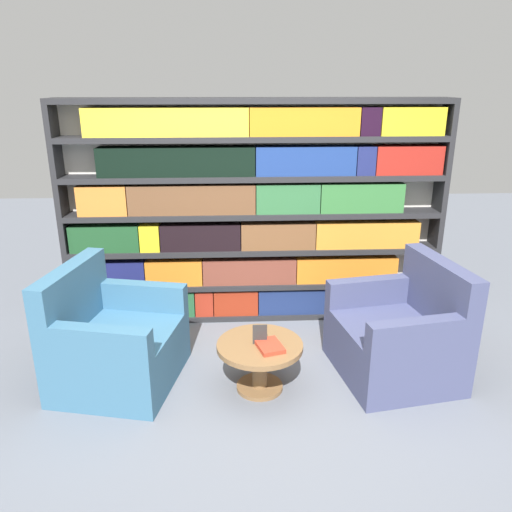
{
  "coord_description": "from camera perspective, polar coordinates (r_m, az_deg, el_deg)",
  "views": [
    {
      "loc": [
        -0.21,
        -3.1,
        2.22
      ],
      "look_at": [
        -0.02,
        0.73,
        0.88
      ],
      "focal_mm": 35.0,
      "sensor_mm": 36.0,
      "label": 1
    }
  ],
  "objects": [
    {
      "name": "armchair_left",
      "position": [
        4.04,
        -15.92,
        -9.63
      ],
      "size": [
        1.01,
        1.07,
        0.93
      ],
      "rotation": [
        0.0,
        0.0,
        1.36
      ],
      "color": "#386684",
      "rests_on": "ground_plane"
    },
    {
      "name": "table_sign",
      "position": [
        3.72,
        0.44,
        -9.1
      ],
      "size": [
        0.11,
        0.06,
        0.15
      ],
      "color": "black",
      "rests_on": "coffee_table"
    },
    {
      "name": "coffee_table",
      "position": [
        3.8,
        0.43,
        -11.4
      ],
      "size": [
        0.64,
        0.64,
        0.39
      ],
      "color": "brown",
      "rests_on": "ground_plane"
    },
    {
      "name": "ground_plane",
      "position": [
        3.82,
        0.85,
        -16.24
      ],
      "size": [
        14.0,
        14.0,
        0.0
      ],
      "primitive_type": "plane",
      "color": "slate"
    },
    {
      "name": "armchair_right",
      "position": [
        4.14,
        16.04,
        -8.88
      ],
      "size": [
        0.98,
        1.04,
        0.93
      ],
      "rotation": [
        0.0,
        0.0,
        -1.4
      ],
      "color": "#42476B",
      "rests_on": "ground_plane"
    },
    {
      "name": "stray_book",
      "position": [
        3.68,
        1.56,
        -10.25
      ],
      "size": [
        0.23,
        0.27,
        0.03
      ],
      "color": "#B73823",
      "rests_on": "coffee_table"
    },
    {
      "name": "bookshelf",
      "position": [
        4.71,
        -0.1,
        4.77
      ],
      "size": [
        3.55,
        0.3,
        2.09
      ],
      "color": "silver",
      "rests_on": "ground_plane"
    }
  ]
}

